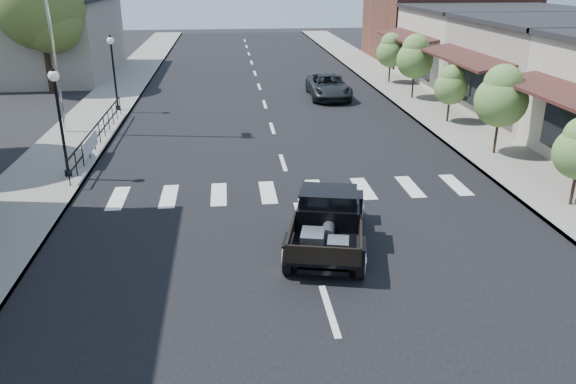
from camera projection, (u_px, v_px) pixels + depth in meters
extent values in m
plane|color=black|center=(309.00, 247.00, 14.78)|extent=(120.00, 120.00, 0.00)
cube|color=black|center=(267.00, 113.00, 28.65)|extent=(14.00, 80.00, 0.02)
cube|color=gray|center=(96.00, 116.00, 27.77)|extent=(3.00, 80.00, 0.15)
cube|color=gray|center=(429.00, 108.00, 29.47)|extent=(3.00, 80.00, 0.15)
cube|color=gray|center=(34.00, 38.00, 38.25)|extent=(10.00, 12.00, 5.00)
cube|color=gray|center=(575.00, 70.00, 27.48)|extent=(10.00, 9.00, 4.50)
cube|color=beige|center=(493.00, 47.00, 35.80)|extent=(10.00, 9.00, 4.50)
cube|color=brown|center=(445.00, 15.00, 44.63)|extent=(11.00, 10.00, 7.00)
imported|color=black|center=(328.00, 87.00, 31.87)|extent=(2.27, 4.75, 1.31)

